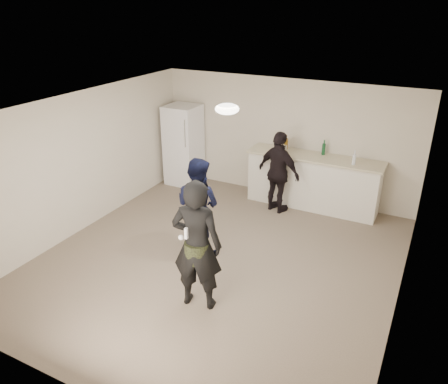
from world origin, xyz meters
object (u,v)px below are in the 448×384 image
at_px(man, 198,205).
at_px(spectator, 279,173).
at_px(fridge, 184,145).
at_px(counter, 313,183).
at_px(shaker, 285,149).
at_px(woman, 197,245).

relative_size(man, spectator, 1.00).
bearing_deg(fridge, counter, 1.34).
bearing_deg(counter, shaker, -170.31).
bearing_deg(spectator, counter, -119.46).
bearing_deg(woman, man, -71.68).
bearing_deg(counter, fridge, -178.66).
distance_m(woman, spectator, 3.27).
bearing_deg(spectator, shaker, -65.54).
height_order(shaker, spectator, spectator).
xyz_separation_m(counter, spectator, (-0.55, -0.50, 0.30)).
relative_size(fridge, shaker, 10.59).
bearing_deg(shaker, man, -104.55).
xyz_separation_m(counter, woman, (-0.49, -3.77, 0.42)).
distance_m(counter, spectator, 0.80).
xyz_separation_m(man, spectator, (0.66, 1.99, -0.00)).
bearing_deg(fridge, spectator, -9.95).
height_order(fridge, woman, woman).
bearing_deg(woman, shaker, -99.79).
distance_m(counter, man, 2.79).
distance_m(counter, fridge, 3.03).
xyz_separation_m(counter, man, (-1.22, -2.49, 0.30)).
xyz_separation_m(man, woman, (0.73, -1.27, 0.12)).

